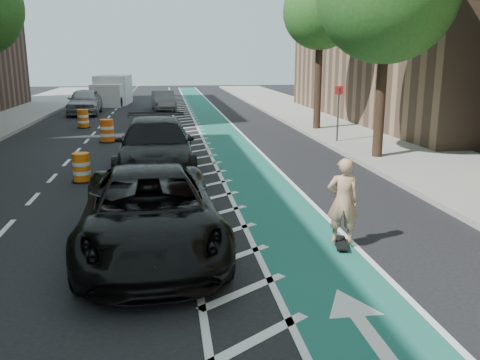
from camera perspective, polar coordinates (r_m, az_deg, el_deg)
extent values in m
plane|color=black|center=(9.52, -9.97, -9.16)|extent=(120.00, 120.00, 0.00)
cube|color=#175347|center=(19.31, -0.28, 2.74)|extent=(2.00, 90.00, 0.01)
cube|color=silver|center=(19.17, -4.73, 2.60)|extent=(1.40, 90.00, 0.01)
cube|color=gray|center=(21.19, 17.43, 3.27)|extent=(5.00, 90.00, 0.15)
cube|color=gray|center=(20.25, 11.16, 3.20)|extent=(0.12, 90.00, 0.16)
cylinder|color=#382619|center=(18.45, 16.04, 8.58)|extent=(0.36, 0.36, 4.40)
cylinder|color=#382619|center=(25.94, 8.77, 10.26)|extent=(0.36, 0.36, 4.40)
sphere|color=#22501A|center=(25.99, 9.07, 18.20)|extent=(4.20, 4.20, 4.20)
cylinder|color=#4C4C4C|center=(22.14, 10.94, 7.02)|extent=(0.08, 0.08, 2.40)
cube|color=red|center=(22.05, 11.07, 9.86)|extent=(0.35, 0.02, 0.35)
cube|color=black|center=(10.29, 11.26, -6.90)|extent=(0.40, 0.82, 0.03)
cylinder|color=black|center=(10.55, 10.66, -6.71)|extent=(0.04, 0.07, 0.06)
cylinder|color=black|center=(10.57, 11.54, -6.72)|extent=(0.04, 0.07, 0.06)
cylinder|color=black|center=(10.06, 10.93, -7.75)|extent=(0.04, 0.07, 0.06)
cylinder|color=black|center=(10.08, 11.86, -7.76)|extent=(0.04, 0.07, 0.06)
imported|color=tan|center=(10.03, 11.49, -2.30)|extent=(0.69, 0.54, 1.69)
imported|color=black|center=(9.87, -10.06, -3.51)|extent=(2.87, 5.75, 1.56)
imported|color=black|center=(16.52, -9.44, 3.73)|extent=(2.43, 5.97, 1.73)
imported|color=#96979B|center=(35.18, -17.03, 8.45)|extent=(2.10, 4.97, 1.68)
imported|color=slate|center=(36.64, -8.60, 8.83)|extent=(1.86, 4.29, 1.37)
cube|color=silver|center=(42.55, -14.02, 9.81)|extent=(2.77, 3.78, 2.24)
cube|color=silver|center=(39.93, -14.70, 9.15)|extent=(2.39, 1.98, 1.68)
cylinder|color=black|center=(39.74, -16.22, 8.38)|extent=(0.35, 0.81, 0.78)
cylinder|color=black|center=(39.34, -13.33, 8.51)|extent=(0.35, 0.81, 0.78)
cylinder|color=black|center=(43.67, -15.06, 8.88)|extent=(0.35, 0.81, 0.78)
cylinder|color=black|center=(43.30, -12.42, 8.99)|extent=(0.35, 0.81, 0.78)
cylinder|color=orange|center=(15.93, -17.36, 1.35)|extent=(0.51, 0.51, 0.87)
cylinder|color=silver|center=(15.96, -17.33, 0.84)|extent=(0.51, 0.51, 0.12)
cylinder|color=silver|center=(15.91, -17.40, 1.79)|extent=(0.51, 0.51, 0.12)
cylinder|color=black|center=(16.02, -17.26, -0.11)|extent=(0.64, 0.64, 0.04)
cylinder|color=#F9570D|center=(23.15, -14.69, 5.36)|extent=(0.58, 0.58, 1.01)
cylinder|color=silver|center=(23.17, -14.67, 4.95)|extent=(0.59, 0.59, 0.13)
cylinder|color=silver|center=(23.13, -14.71, 5.72)|extent=(0.59, 0.59, 0.13)
cylinder|color=black|center=(23.22, -14.62, 4.18)|extent=(0.74, 0.74, 0.04)
cylinder|color=#DD5E0B|center=(28.30, -17.20, 6.60)|extent=(0.56, 0.56, 0.98)
cylinder|color=silver|center=(28.32, -17.18, 6.27)|extent=(0.57, 0.57, 0.13)
cylinder|color=silver|center=(28.29, -17.22, 6.88)|extent=(0.57, 0.57, 0.13)
cylinder|color=black|center=(28.36, -17.14, 5.66)|extent=(0.72, 0.72, 0.04)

